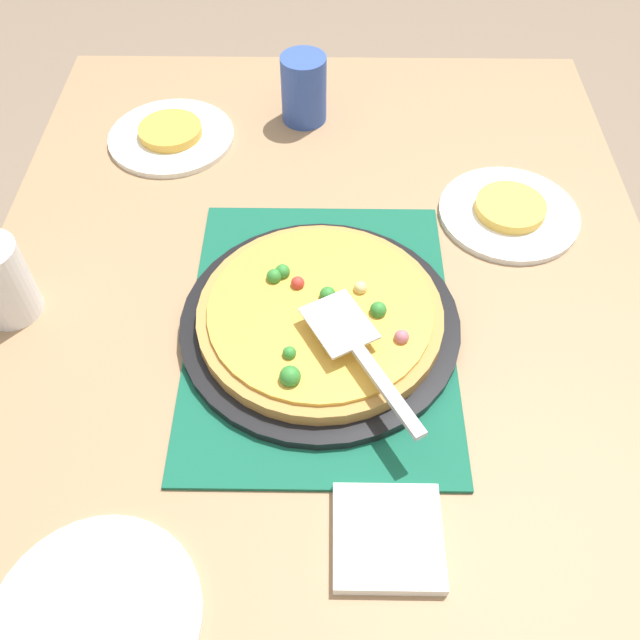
{
  "coord_description": "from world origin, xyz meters",
  "views": [
    {
      "loc": [
        -0.58,
        -0.01,
        1.49
      ],
      "look_at": [
        0.0,
        0.0,
        0.77
      ],
      "focal_mm": 38.52,
      "sensor_mm": 36.0,
      "label": 1
    }
  ],
  "objects_px": {
    "pizza": "(320,314)",
    "napkin_stack": "(388,537)",
    "served_slice_right": "(170,131)",
    "pizza_pan": "(320,323)",
    "served_slice_left": "(510,207)",
    "plate_far_right": "(171,137)",
    "plate_near_left": "(509,214)",
    "cup_far": "(304,89)",
    "plate_side": "(95,620)",
    "pizza_server": "(358,350)",
    "cup_near": "(0,281)"
  },
  "relations": [
    {
      "from": "plate_near_left",
      "to": "served_slice_right",
      "type": "xyz_separation_m",
      "value": [
        0.19,
        0.56,
        0.01
      ]
    },
    {
      "from": "pizza_pan",
      "to": "served_slice_left",
      "type": "distance_m",
      "value": 0.38
    },
    {
      "from": "plate_side",
      "to": "plate_far_right",
      "type": "bearing_deg",
      "value": 3.03
    },
    {
      "from": "served_slice_right",
      "to": "napkin_stack",
      "type": "height_order",
      "value": "served_slice_right"
    },
    {
      "from": "pizza",
      "to": "napkin_stack",
      "type": "relative_size",
      "value": 2.75
    },
    {
      "from": "cup_near",
      "to": "pizza_server",
      "type": "xyz_separation_m",
      "value": [
        -0.11,
        -0.48,
        0.01
      ]
    },
    {
      "from": "plate_near_left",
      "to": "served_slice_right",
      "type": "relative_size",
      "value": 2.0
    },
    {
      "from": "plate_near_left",
      "to": "napkin_stack",
      "type": "bearing_deg",
      "value": 157.62
    },
    {
      "from": "served_slice_right",
      "to": "cup_near",
      "type": "xyz_separation_m",
      "value": [
        -0.4,
        0.16,
        0.04
      ]
    },
    {
      "from": "plate_far_right",
      "to": "cup_near",
      "type": "distance_m",
      "value": 0.43
    },
    {
      "from": "plate_side",
      "to": "plate_near_left",
      "type": "bearing_deg",
      "value": -40.14
    },
    {
      "from": "served_slice_right",
      "to": "pizza_pan",
      "type": "bearing_deg",
      "value": -147.79
    },
    {
      "from": "served_slice_left",
      "to": "served_slice_right",
      "type": "xyz_separation_m",
      "value": [
        0.19,
        0.56,
        0.0
      ]
    },
    {
      "from": "served_slice_right",
      "to": "napkin_stack",
      "type": "bearing_deg",
      "value": -154.37
    },
    {
      "from": "pizza",
      "to": "plate_near_left",
      "type": "bearing_deg",
      "value": -51.71
    },
    {
      "from": "plate_near_left",
      "to": "served_slice_left",
      "type": "bearing_deg",
      "value": 0.0
    },
    {
      "from": "plate_far_right",
      "to": "cup_near",
      "type": "xyz_separation_m",
      "value": [
        -0.4,
        0.16,
        0.06
      ]
    },
    {
      "from": "plate_near_left",
      "to": "napkin_stack",
      "type": "xyz_separation_m",
      "value": [
        -0.53,
        0.22,
        0.0
      ]
    },
    {
      "from": "pizza_pan",
      "to": "served_slice_left",
      "type": "relative_size",
      "value": 3.45
    },
    {
      "from": "pizza",
      "to": "cup_far",
      "type": "height_order",
      "value": "cup_far"
    },
    {
      "from": "plate_near_left",
      "to": "plate_side",
      "type": "relative_size",
      "value": 1.0
    },
    {
      "from": "plate_side",
      "to": "pizza_pan",
      "type": "bearing_deg",
      "value": -30.33
    },
    {
      "from": "pizza_pan",
      "to": "napkin_stack",
      "type": "xyz_separation_m",
      "value": [
        -0.3,
        -0.08,
        -0.01
      ]
    },
    {
      "from": "plate_far_right",
      "to": "plate_near_left",
      "type": "bearing_deg",
      "value": -108.85
    },
    {
      "from": "pizza",
      "to": "served_slice_left",
      "type": "relative_size",
      "value": 3.0
    },
    {
      "from": "plate_near_left",
      "to": "cup_far",
      "type": "distance_m",
      "value": 0.42
    },
    {
      "from": "plate_near_left",
      "to": "cup_near",
      "type": "height_order",
      "value": "cup_near"
    },
    {
      "from": "served_slice_right",
      "to": "cup_near",
      "type": "distance_m",
      "value": 0.43
    },
    {
      "from": "pizza",
      "to": "plate_near_left",
      "type": "distance_m",
      "value": 0.38
    },
    {
      "from": "served_slice_right",
      "to": "napkin_stack",
      "type": "relative_size",
      "value": 0.92
    },
    {
      "from": "cup_near",
      "to": "pizza_server",
      "type": "relative_size",
      "value": 0.54
    },
    {
      "from": "pizza",
      "to": "plate_side",
      "type": "distance_m",
      "value": 0.45
    },
    {
      "from": "plate_side",
      "to": "served_slice_left",
      "type": "bearing_deg",
      "value": -40.14
    },
    {
      "from": "cup_near",
      "to": "cup_far",
      "type": "distance_m",
      "value": 0.61
    },
    {
      "from": "plate_near_left",
      "to": "plate_side",
      "type": "distance_m",
      "value": 0.81
    },
    {
      "from": "served_slice_right",
      "to": "cup_far",
      "type": "distance_m",
      "value": 0.25
    },
    {
      "from": "pizza_pan",
      "to": "napkin_stack",
      "type": "relative_size",
      "value": 3.17
    },
    {
      "from": "pizza",
      "to": "plate_side",
      "type": "relative_size",
      "value": 1.5
    },
    {
      "from": "napkin_stack",
      "to": "cup_far",
      "type": "bearing_deg",
      "value": 8.16
    },
    {
      "from": "served_slice_right",
      "to": "plate_far_right",
      "type": "bearing_deg",
      "value": 0.0
    },
    {
      "from": "plate_far_right",
      "to": "plate_side",
      "type": "xyz_separation_m",
      "value": [
        -0.81,
        -0.04,
        0.0
      ]
    },
    {
      "from": "pizza_pan",
      "to": "cup_near",
      "type": "height_order",
      "value": "cup_near"
    },
    {
      "from": "plate_far_right",
      "to": "pizza_server",
      "type": "distance_m",
      "value": 0.6
    },
    {
      "from": "served_slice_right",
      "to": "napkin_stack",
      "type": "xyz_separation_m",
      "value": [
        -0.72,
        -0.35,
        -0.01
      ]
    },
    {
      "from": "plate_far_right",
      "to": "napkin_stack",
      "type": "xyz_separation_m",
      "value": [
        -0.72,
        -0.35,
        0.0
      ]
    },
    {
      "from": "served_slice_left",
      "to": "cup_near",
      "type": "bearing_deg",
      "value": 105.65
    },
    {
      "from": "served_slice_left",
      "to": "cup_far",
      "type": "bearing_deg",
      "value": 51.98
    },
    {
      "from": "plate_near_left",
      "to": "pizza_server",
      "type": "height_order",
      "value": "pizza_server"
    },
    {
      "from": "pizza_pan",
      "to": "cup_far",
      "type": "height_order",
      "value": "cup_far"
    },
    {
      "from": "cup_near",
      "to": "napkin_stack",
      "type": "height_order",
      "value": "cup_near"
    }
  ]
}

